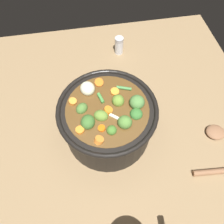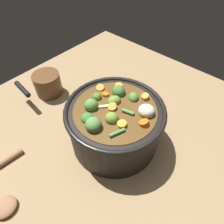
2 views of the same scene
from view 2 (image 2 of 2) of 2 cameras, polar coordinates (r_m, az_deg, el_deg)
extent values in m
plane|color=#8C704C|center=(0.67, 0.73, -7.79)|extent=(1.10, 1.10, 0.00)
cylinder|color=black|center=(0.62, 0.79, -3.97)|extent=(0.28, 0.28, 0.15)
torus|color=black|center=(0.56, 0.87, 0.62)|extent=(0.29, 0.29, 0.01)
cylinder|color=brown|center=(0.61, 0.79, -3.65)|extent=(0.24, 0.24, 0.14)
ellipsoid|color=#4F7A34|center=(0.59, 6.14, 4.11)|extent=(0.05, 0.05, 0.03)
ellipsoid|color=olive|center=(0.53, -0.10, -1.83)|extent=(0.05, 0.05, 0.04)
ellipsoid|color=olive|center=(0.58, 0.63, 3.12)|extent=(0.05, 0.05, 0.03)
ellipsoid|color=#467A2C|center=(0.59, -4.02, 4.55)|extent=(0.03, 0.03, 0.03)
ellipsoid|color=#406F2E|center=(0.60, 1.88, 5.95)|extent=(0.05, 0.05, 0.04)
ellipsoid|color=#538540|center=(0.51, -5.17, -3.79)|extent=(0.06, 0.06, 0.04)
ellipsoid|color=#548437|center=(0.56, -5.99, 1.96)|extent=(0.05, 0.05, 0.04)
ellipsoid|color=#387230|center=(0.54, -7.06, -1.80)|extent=(0.05, 0.05, 0.03)
cylinder|color=orange|center=(0.62, -3.35, 6.88)|extent=(0.04, 0.03, 0.02)
cylinder|color=orange|center=(0.52, 2.89, -3.64)|extent=(0.04, 0.04, 0.02)
cylinder|color=orange|center=(0.56, -0.04, 1.15)|extent=(0.03, 0.03, 0.02)
cylinder|color=orange|center=(0.60, 9.50, 4.15)|extent=(0.03, 0.03, 0.02)
cylinder|color=orange|center=(0.63, 1.96, 7.45)|extent=(0.03, 0.03, 0.01)
cylinder|color=#DB5F12|center=(0.53, 9.24, -3.37)|extent=(0.03, 0.03, 0.03)
cylinder|color=orange|center=(0.60, -1.92, 4.95)|extent=(0.02, 0.02, 0.01)
ellipsoid|color=beige|center=(0.55, 9.83, 0.27)|extent=(0.05, 0.06, 0.04)
cylinder|color=#498A46|center=(0.50, 1.48, -5.93)|extent=(0.04, 0.02, 0.01)
cylinder|color=#4A9141|center=(0.55, 4.58, 0.06)|extent=(0.02, 0.04, 0.01)
cube|color=beige|center=(0.56, -2.54, 1.60)|extent=(0.03, 0.03, 0.01)
ellipsoid|color=#8C6040|center=(0.63, -28.24, -22.83)|extent=(0.07, 0.06, 0.02)
cylinder|color=brown|center=(0.84, -17.71, 7.77)|extent=(0.11, 0.11, 0.09)
cylinder|color=black|center=(0.80, -24.24, 6.02)|extent=(0.03, 0.10, 0.02)
camera|label=1|loc=(0.66, -30.72, 53.46)|focal=34.72mm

